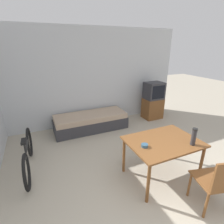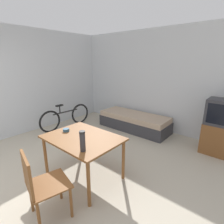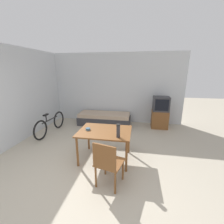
{
  "view_description": "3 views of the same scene",
  "coord_description": "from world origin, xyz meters",
  "px_view_note": "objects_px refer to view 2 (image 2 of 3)",
  "views": [
    {
      "loc": [
        -1.44,
        -1.05,
        2.21
      ],
      "look_at": [
        -0.09,
        1.98,
        0.94
      ],
      "focal_mm": 28.0,
      "sensor_mm": 36.0,
      "label": 1
    },
    {
      "loc": [
        2.37,
        -0.71,
        1.89
      ],
      "look_at": [
        0.18,
        1.88,
        0.89
      ],
      "focal_mm": 28.0,
      "sensor_mm": 36.0,
      "label": 2
    },
    {
      "loc": [
        1.08,
        -2.16,
        2.06
      ],
      "look_at": [
        0.34,
        2.04,
        0.85
      ],
      "focal_mm": 24.0,
      "sensor_mm": 36.0,
      "label": 3
    }
  ],
  "objects_px": {
    "dining_table": "(83,142)",
    "mate_bowl": "(66,130)",
    "wooden_chair": "(40,183)",
    "bicycle": "(66,117)",
    "tv": "(219,127)",
    "daybed": "(134,122)",
    "thermos_flask": "(82,140)"
  },
  "relations": [
    {
      "from": "dining_table",
      "to": "mate_bowl",
      "type": "xyz_separation_m",
      "value": [
        -0.39,
        -0.03,
        0.11
      ]
    },
    {
      "from": "wooden_chair",
      "to": "bicycle",
      "type": "bearing_deg",
      "value": 139.23
    },
    {
      "from": "tv",
      "to": "dining_table",
      "type": "distance_m",
      "value": 2.77
    },
    {
      "from": "tv",
      "to": "mate_bowl",
      "type": "xyz_separation_m",
      "value": [
        -1.91,
        -2.34,
        0.17
      ]
    },
    {
      "from": "dining_table",
      "to": "mate_bowl",
      "type": "height_order",
      "value": "mate_bowl"
    },
    {
      "from": "tv",
      "to": "dining_table",
      "type": "xyz_separation_m",
      "value": [
        -1.52,
        -2.31,
        0.06
      ]
    },
    {
      "from": "wooden_chair",
      "to": "tv",
      "type": "bearing_deg",
      "value": 68.0
    },
    {
      "from": "dining_table",
      "to": "bicycle",
      "type": "relative_size",
      "value": 0.73
    },
    {
      "from": "daybed",
      "to": "thermos_flask",
      "type": "distance_m",
      "value": 2.84
    },
    {
      "from": "tv",
      "to": "bicycle",
      "type": "bearing_deg",
      "value": -162.55
    },
    {
      "from": "tv",
      "to": "thermos_flask",
      "type": "relative_size",
      "value": 4.05
    },
    {
      "from": "tv",
      "to": "wooden_chair",
      "type": "xyz_separation_m",
      "value": [
        -1.28,
        -3.18,
        -0.07
      ]
    },
    {
      "from": "daybed",
      "to": "tv",
      "type": "height_order",
      "value": "tv"
    },
    {
      "from": "bicycle",
      "to": "wooden_chair",
      "type": "bearing_deg",
      "value": -40.77
    },
    {
      "from": "tv",
      "to": "dining_table",
      "type": "height_order",
      "value": "tv"
    },
    {
      "from": "tv",
      "to": "mate_bowl",
      "type": "relative_size",
      "value": 10.94
    },
    {
      "from": "tv",
      "to": "bicycle",
      "type": "height_order",
      "value": "tv"
    },
    {
      "from": "wooden_chair",
      "to": "thermos_flask",
      "type": "xyz_separation_m",
      "value": [
        0.11,
        0.58,
        0.37
      ]
    },
    {
      "from": "dining_table",
      "to": "wooden_chair",
      "type": "distance_m",
      "value": 0.91
    },
    {
      "from": "dining_table",
      "to": "tv",
      "type": "bearing_deg",
      "value": 56.66
    },
    {
      "from": "bicycle",
      "to": "mate_bowl",
      "type": "relative_size",
      "value": 15.29
    },
    {
      "from": "tv",
      "to": "wooden_chair",
      "type": "relative_size",
      "value": 1.29
    },
    {
      "from": "tv",
      "to": "dining_table",
      "type": "bearing_deg",
      "value": -123.34
    },
    {
      "from": "dining_table",
      "to": "thermos_flask",
      "type": "distance_m",
      "value": 0.51
    },
    {
      "from": "wooden_chair",
      "to": "mate_bowl",
      "type": "height_order",
      "value": "wooden_chair"
    },
    {
      "from": "wooden_chair",
      "to": "thermos_flask",
      "type": "relative_size",
      "value": 3.14
    },
    {
      "from": "thermos_flask",
      "to": "daybed",
      "type": "bearing_deg",
      "value": 108.81
    },
    {
      "from": "thermos_flask",
      "to": "mate_bowl",
      "type": "relative_size",
      "value": 2.7
    },
    {
      "from": "daybed",
      "to": "wooden_chair",
      "type": "distance_m",
      "value": 3.3
    },
    {
      "from": "tv",
      "to": "dining_table",
      "type": "relative_size",
      "value": 0.98
    },
    {
      "from": "daybed",
      "to": "mate_bowl",
      "type": "bearing_deg",
      "value": -86.25
    },
    {
      "from": "dining_table",
      "to": "bicycle",
      "type": "bearing_deg",
      "value": 151.22
    }
  ]
}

